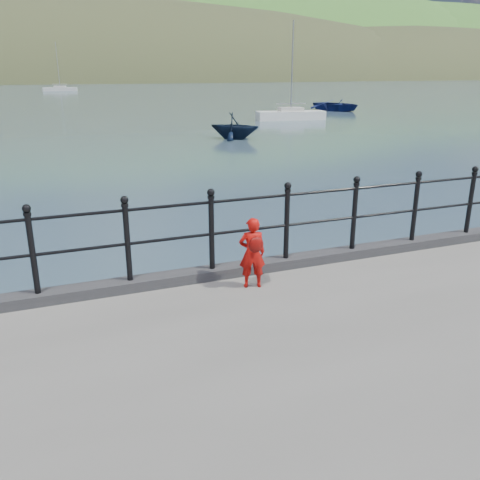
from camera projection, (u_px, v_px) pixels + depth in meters
name	position (u px, v px, depth m)	size (l,w,h in m)	color
ground	(246.00, 326.00, 8.17)	(600.00, 600.00, 0.00)	#2D4251
kerb	(250.00, 267.00, 7.69)	(60.00, 0.30, 0.15)	#28282B
railing	(250.00, 220.00, 7.45)	(18.11, 0.11, 1.20)	black
far_shore	(132.00, 129.00, 240.00)	(830.00, 200.00, 156.00)	#333A21
child	(252.00, 252.00, 7.03)	(0.42, 0.35, 1.01)	red
launch_blue	(337.00, 105.00, 50.95)	(3.85, 5.40, 1.12)	#121C52
launch_navy	(234.00, 126.00, 29.97)	(2.54, 2.94, 1.55)	black
sailboat_near	(291.00, 116.00, 41.67)	(5.77, 2.42, 7.79)	white
sailboat_deep	(60.00, 89.00, 97.29)	(6.38, 3.11, 9.08)	silver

